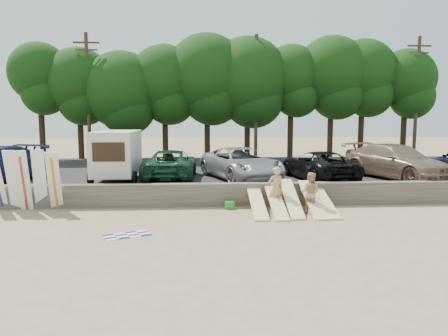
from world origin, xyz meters
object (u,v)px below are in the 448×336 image
at_px(cooler, 229,205).
at_px(car_2, 241,163).
at_px(box_trailer, 117,153).
at_px(beachgoer_a, 276,189).
at_px(car_1, 171,164).
at_px(car_4, 396,161).
at_px(car_3, 319,165).
at_px(beachgoer_b, 310,193).

bearing_deg(cooler, car_2, 70.52).
xyz_separation_m(box_trailer, beachgoer_a, (7.24, -4.23, -1.16)).
relative_size(car_1, car_2, 0.93).
height_order(box_trailer, cooler, box_trailer).
height_order(car_1, cooler, car_1).
bearing_deg(box_trailer, car_4, 0.46).
relative_size(car_3, car_4, 0.86).
bearing_deg(cooler, box_trailer, 138.34).
bearing_deg(car_4, beachgoer_a, -171.86).
relative_size(car_1, beachgoer_b, 3.21).
height_order(beachgoer_b, cooler, beachgoer_b).
bearing_deg(car_3, car_1, -15.26).
bearing_deg(car_2, car_4, -20.38).
distance_m(car_1, car_4, 11.67).
distance_m(beachgoer_b, cooler, 3.43).
relative_size(car_2, cooler, 15.30).
distance_m(car_2, car_3, 3.96).
height_order(car_2, cooler, car_2).
bearing_deg(car_2, box_trailer, 162.60).
height_order(car_1, beachgoer_b, car_1).
distance_m(car_2, cooler, 4.24).
bearing_deg(car_2, car_3, -23.23).
xyz_separation_m(car_2, cooler, (-0.89, -3.92, -1.35)).
bearing_deg(beachgoer_b, car_1, -12.89).
relative_size(box_trailer, cooler, 10.37).
distance_m(box_trailer, car_3, 10.21).
bearing_deg(beachgoer_b, box_trailer, -0.36).
bearing_deg(beachgoer_a, car_1, -63.21).
bearing_deg(box_trailer, beachgoer_a, -29.86).
xyz_separation_m(car_3, cooler, (-4.84, -3.64, -1.26)).
height_order(box_trailer, car_1, box_trailer).
relative_size(box_trailer, car_3, 0.76).
bearing_deg(car_3, box_trailer, -11.16).
bearing_deg(cooler, car_4, 16.02).
distance_m(beachgoer_a, beachgoer_b, 1.41).
distance_m(car_1, cooler, 5.22).
xyz_separation_m(car_3, beachgoer_b, (-1.63, -4.62, -0.58)).
height_order(car_1, beachgoer_a, car_1).
height_order(car_2, car_4, car_4).
xyz_separation_m(car_1, car_2, (3.62, -0.33, 0.06)).
bearing_deg(car_3, car_2, -14.73).
relative_size(car_3, beachgoer_b, 3.10).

